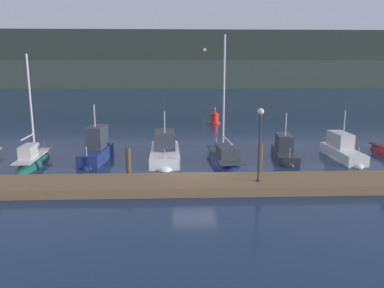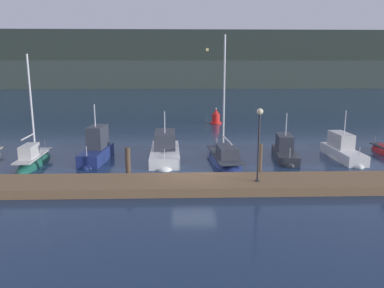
{
  "view_description": "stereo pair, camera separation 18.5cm",
  "coord_description": "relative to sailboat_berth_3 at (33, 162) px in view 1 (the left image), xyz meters",
  "views": [
    {
      "loc": [
        -0.94,
        -20.38,
        6.19
      ],
      "look_at": [
        0.0,
        3.3,
        1.2
      ],
      "focal_mm": 35.0,
      "sensor_mm": 36.0,
      "label": 1
    },
    {
      "loc": [
        -0.75,
        -20.39,
        6.19
      ],
      "look_at": [
        0.0,
        3.3,
        1.2
      ],
      "focal_mm": 35.0,
      "sensor_mm": 36.0,
      "label": 2
    }
  ],
  "objects": [
    {
      "name": "ground_plane",
      "position": [
        10.09,
        -2.91,
        -0.18
      ],
      "size": [
        400.0,
        400.0,
        0.0
      ],
      "primitive_type": "plane",
      "color": "#192D4C"
    },
    {
      "name": "motorboat_berth_5",
      "position": [
        8.3,
        1.35,
        0.13
      ],
      "size": [
        2.22,
        6.44,
        3.75
      ],
      "color": "white",
      "rests_on": "ground"
    },
    {
      "name": "sailboat_berth_3",
      "position": [
        0.0,
        0.0,
        0.0
      ],
      "size": [
        1.46,
        5.3,
        7.45
      ],
      "color": "#195647",
      "rests_on": "ground"
    },
    {
      "name": "mooring_pile_3",
      "position": [
        13.73,
        -3.35,
        0.8
      ],
      "size": [
        0.28,
        0.28,
        1.97
      ],
      "primitive_type": "cylinder",
      "color": "#4C3D2D",
      "rests_on": "ground"
    },
    {
      "name": "mooring_pile_2",
      "position": [
        6.46,
        -3.35,
        0.72
      ],
      "size": [
        0.28,
        0.28,
        1.8
      ],
      "primitive_type": "cylinder",
      "color": "#4C3D2D",
      "rests_on": "ground"
    },
    {
      "name": "dock_lamppost",
      "position": [
        13.22,
        -5.3,
        2.77
      ],
      "size": [
        0.32,
        0.32,
        3.7
      ],
      "color": "#2D2D33",
      "rests_on": "dock"
    },
    {
      "name": "motorboat_berth_7",
      "position": [
        16.41,
        1.16,
        0.06
      ],
      "size": [
        2.02,
        4.84,
        3.64
      ],
      "color": "#2D3338",
      "rests_on": "ground"
    },
    {
      "name": "dock",
      "position": [
        10.09,
        -5.0,
        0.05
      ],
      "size": [
        45.17,
        2.8,
        0.45
      ],
      "primitive_type": "cube",
      "color": "brown",
      "rests_on": "ground"
    },
    {
      "name": "motorboat_berth_4",
      "position": [
        3.8,
        0.95,
        0.24
      ],
      "size": [
        1.78,
        4.69,
        4.33
      ],
      "color": "navy",
      "rests_on": "ground"
    },
    {
      "name": "sailboat_berth_6",
      "position": [
        12.23,
        0.39,
        -0.04
      ],
      "size": [
        2.3,
        6.75,
        8.69
      ],
      "color": "navy",
      "rests_on": "ground"
    },
    {
      "name": "channel_buoy",
      "position": [
        13.21,
        16.77,
        0.43
      ],
      "size": [
        1.25,
        1.25,
        1.71
      ],
      "color": "red",
      "rests_on": "ground"
    },
    {
      "name": "hillside_backdrop",
      "position": [
        9.41,
        91.38,
        7.2
      ],
      "size": [
        240.0,
        23.0,
        16.04
      ],
      "color": "#28332D",
      "rests_on": "ground"
    },
    {
      "name": "motorboat_berth_8",
      "position": [
        20.32,
        0.99,
        0.11
      ],
      "size": [
        1.51,
        5.17,
        3.81
      ],
      "color": "white",
      "rests_on": "ground"
    }
  ]
}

